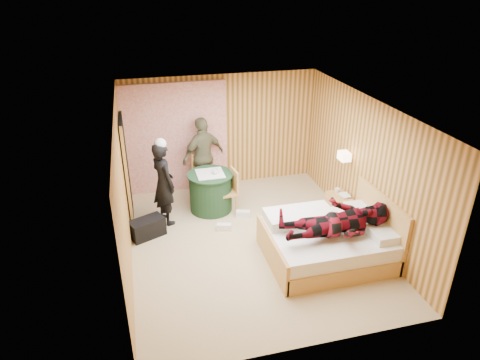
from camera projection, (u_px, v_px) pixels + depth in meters
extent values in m
cube|color=tan|center=(251.00, 242.00, 7.73)|extent=(4.20, 5.00, 0.01)
cube|color=silver|center=(253.00, 107.00, 6.64)|extent=(4.20, 5.00, 0.01)
cube|color=#DE9F55|center=(221.00, 131.00, 9.36)|extent=(4.20, 0.02, 2.50)
cube|color=#DE9F55|center=(123.00, 194.00, 6.72)|extent=(0.02, 5.00, 2.50)
cube|color=#DE9F55|center=(365.00, 167.00, 7.65)|extent=(0.02, 5.00, 2.50)
cube|color=beige|center=(176.00, 139.00, 9.10)|extent=(2.20, 0.08, 2.40)
cube|color=black|center=(126.00, 171.00, 8.05)|extent=(0.06, 0.90, 2.05)
cylinder|color=gold|center=(348.00, 156.00, 8.00)|extent=(0.18, 0.04, 0.04)
cube|color=#FFDEB2|center=(344.00, 156.00, 7.98)|extent=(0.18, 0.24, 0.16)
cube|color=#E5B05D|center=(326.00, 251.00, 7.23)|extent=(1.94, 1.55, 0.29)
cube|color=white|center=(327.00, 237.00, 7.12)|extent=(1.88, 1.50, 0.24)
cube|color=#E5B05D|center=(271.00, 253.00, 6.97)|extent=(0.06, 1.55, 0.54)
cube|color=#E5B05D|center=(380.00, 224.00, 7.28)|extent=(0.06, 1.55, 1.07)
cube|color=white|center=(381.00, 233.00, 6.88)|extent=(0.37, 0.53, 0.14)
cube|color=white|center=(359.00, 211.00, 7.52)|extent=(0.37, 0.53, 0.14)
cube|color=white|center=(299.00, 216.00, 7.33)|extent=(1.17, 0.58, 0.17)
cube|color=#E5B05D|center=(338.00, 207.00, 8.36)|extent=(0.37, 0.51, 0.51)
cube|color=#E5B05D|center=(339.00, 200.00, 8.29)|extent=(0.39, 0.52, 0.03)
cylinder|color=#1C3E22|center=(211.00, 192.00, 8.63)|extent=(0.85, 0.85, 0.78)
cylinder|color=#1C3E22|center=(210.00, 175.00, 8.46)|extent=(0.92, 0.92, 0.03)
cube|color=white|center=(210.00, 174.00, 8.45)|extent=(0.69, 0.69, 0.01)
cube|color=#E5B05D|center=(205.00, 176.00, 9.16)|extent=(0.55, 0.55, 0.05)
cube|color=#E5B05D|center=(200.00, 163.00, 9.19)|extent=(0.41, 0.19, 0.46)
cylinder|color=#E5B05D|center=(203.00, 191.00, 9.05)|extent=(0.04, 0.04, 0.43)
cylinder|color=#E5B05D|center=(208.00, 181.00, 9.48)|extent=(0.04, 0.04, 0.43)
cube|color=#E5B05D|center=(226.00, 192.00, 8.52)|extent=(0.45, 0.45, 0.05)
cube|color=#E5B05D|center=(234.00, 180.00, 8.48)|extent=(0.09, 0.41, 0.45)
cylinder|color=#E5B05D|center=(215.00, 200.00, 8.71)|extent=(0.04, 0.04, 0.42)
cylinder|color=#E5B05D|center=(236.00, 205.00, 8.54)|extent=(0.04, 0.04, 0.42)
cube|color=black|center=(147.00, 228.00, 7.82)|extent=(0.70, 0.55, 0.35)
cube|color=white|center=(224.00, 227.00, 8.07)|extent=(0.29, 0.18, 0.12)
cube|color=white|center=(243.00, 214.00, 8.51)|extent=(0.30, 0.20, 0.12)
imported|color=black|center=(164.00, 183.00, 8.02)|extent=(0.60, 0.71, 1.64)
imported|color=brown|center=(203.00, 156.00, 9.09)|extent=(1.09, 0.81, 1.72)
imported|color=maroon|center=(339.00, 214.00, 6.71)|extent=(0.86, 0.67, 1.77)
imported|color=white|center=(341.00, 196.00, 8.20)|extent=(0.18, 0.23, 0.02)
imported|color=white|center=(341.00, 195.00, 8.19)|extent=(0.17, 0.23, 0.02)
imported|color=white|center=(337.00, 191.00, 8.34)|extent=(0.10, 0.10, 0.09)
imported|color=white|center=(215.00, 172.00, 8.40)|extent=(0.15, 0.15, 0.10)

